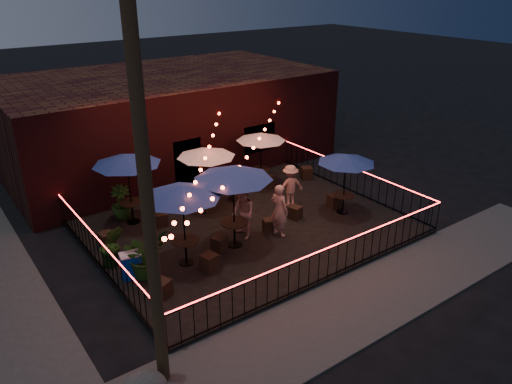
# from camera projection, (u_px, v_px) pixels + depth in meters

# --- Properties ---
(ground) EXTENTS (110.00, 110.00, 0.00)m
(ground) POSITION_uv_depth(u_px,v_px,m) (283.00, 254.00, 15.68)
(ground) COLOR black
(ground) RESTS_ON ground
(patio) EXTENTS (10.00, 8.00, 0.15)m
(patio) POSITION_uv_depth(u_px,v_px,m) (247.00, 228.00, 17.13)
(patio) COLOR black
(patio) RESTS_ON ground
(sidewalk) EXTENTS (18.00, 2.50, 0.05)m
(sidewalk) POSITION_uv_depth(u_px,v_px,m) (359.00, 304.00, 13.26)
(sidewalk) COLOR #403D3B
(sidewalk) RESTS_ON ground
(brick_building) EXTENTS (14.00, 8.00, 4.00)m
(brick_building) POSITION_uv_depth(u_px,v_px,m) (164.00, 118.00, 22.81)
(brick_building) COLOR black
(brick_building) RESTS_ON ground
(utility_pole) EXTENTS (0.26, 0.26, 8.00)m
(utility_pole) POSITION_uv_depth(u_px,v_px,m) (148.00, 215.00, 9.24)
(utility_pole) COLOR #362616
(utility_pole) RESTS_ON ground
(fence_front) EXTENTS (10.00, 0.04, 1.04)m
(fence_front) POSITION_uv_depth(u_px,v_px,m) (328.00, 263.00, 13.93)
(fence_front) COLOR black
(fence_front) RESTS_ON patio
(fence_left) EXTENTS (0.04, 8.00, 1.04)m
(fence_left) POSITION_uv_depth(u_px,v_px,m) (103.00, 258.00, 14.21)
(fence_left) COLOR black
(fence_left) RESTS_ON patio
(fence_right) EXTENTS (0.04, 8.00, 1.04)m
(fence_right) POSITION_uv_depth(u_px,v_px,m) (351.00, 179.00, 19.58)
(fence_right) COLOR black
(fence_right) RESTS_ON patio
(festoon_lights) EXTENTS (10.02, 8.72, 1.32)m
(festoon_lights) POSITION_uv_depth(u_px,v_px,m) (225.00, 170.00, 15.38)
(festoon_lights) COLOR #FD3214
(festoon_lights) RESTS_ON ground
(cafe_table_0) EXTENTS (2.98, 2.98, 2.52)m
(cafe_table_0) POSITION_uv_depth(u_px,v_px,m) (182.00, 192.00, 14.00)
(cafe_table_0) COLOR black
(cafe_table_0) RESTS_ON patio
(cafe_table_1) EXTENTS (2.69, 2.69, 2.51)m
(cafe_table_1) POSITION_uv_depth(u_px,v_px,m) (127.00, 160.00, 16.43)
(cafe_table_1) COLOR black
(cafe_table_1) RESTS_ON patio
(cafe_table_2) EXTENTS (2.62, 2.62, 2.66)m
(cafe_table_2) POSITION_uv_depth(u_px,v_px,m) (233.00, 174.00, 14.92)
(cafe_table_2) COLOR black
(cafe_table_2) RESTS_ON patio
(cafe_table_3) EXTENTS (2.72, 2.72, 2.31)m
(cafe_table_3) POSITION_uv_depth(u_px,v_px,m) (206.00, 153.00, 17.64)
(cafe_table_3) COLOR black
(cafe_table_3) RESTS_ON patio
(cafe_table_4) EXTENTS (2.62, 2.62, 2.24)m
(cafe_table_4) POSITION_uv_depth(u_px,v_px,m) (346.00, 159.00, 17.23)
(cafe_table_4) COLOR black
(cafe_table_4) RESTS_ON patio
(cafe_table_5) EXTENTS (2.27, 2.27, 2.18)m
(cafe_table_5) POSITION_uv_depth(u_px,v_px,m) (261.00, 137.00, 19.70)
(cafe_table_5) COLOR black
(cafe_table_5) RESTS_ON patio
(bistro_chair_0) EXTENTS (0.53, 0.53, 0.48)m
(bistro_chair_0) POSITION_uv_depth(u_px,v_px,m) (163.00, 288.00, 13.31)
(bistro_chair_0) COLOR black
(bistro_chair_0) RESTS_ON patio
(bistro_chair_1) EXTENTS (0.51, 0.51, 0.51)m
(bistro_chair_1) POSITION_uv_depth(u_px,v_px,m) (209.00, 262.00, 14.46)
(bistro_chair_1) COLOR black
(bistro_chair_1) RESTS_ON patio
(bistro_chair_2) EXTENTS (0.44, 0.44, 0.49)m
(bistro_chair_2) POSITION_uv_depth(u_px,v_px,m) (107.00, 240.00, 15.70)
(bistro_chair_2) COLOR black
(bistro_chair_2) RESTS_ON patio
(bistro_chair_3) EXTENTS (0.46, 0.46, 0.45)m
(bistro_chair_3) POSITION_uv_depth(u_px,v_px,m) (162.00, 219.00, 17.05)
(bistro_chair_3) COLOR black
(bistro_chair_3) RESTS_ON patio
(bistro_chair_4) EXTENTS (0.53, 0.53, 0.48)m
(bistro_chair_4) POSITION_uv_depth(u_px,v_px,m) (219.00, 244.00, 15.49)
(bistro_chair_4) COLOR black
(bistro_chair_4) RESTS_ON patio
(bistro_chair_5) EXTENTS (0.49, 0.49, 0.45)m
(bistro_chair_5) POSITION_uv_depth(u_px,v_px,m) (269.00, 225.00, 16.64)
(bistro_chair_5) COLOR black
(bistro_chair_5) RESTS_ON patio
(bistro_chair_6) EXTENTS (0.43, 0.43, 0.50)m
(bistro_chair_6) POSITION_uv_depth(u_px,v_px,m) (208.00, 205.00, 18.05)
(bistro_chair_6) COLOR black
(bistro_chair_6) RESTS_ON patio
(bistro_chair_7) EXTENTS (0.38, 0.38, 0.42)m
(bistro_chair_7) POSITION_uv_depth(u_px,v_px,m) (235.00, 195.00, 18.98)
(bistro_chair_7) COLOR black
(bistro_chair_7) RESTS_ON patio
(bistro_chair_8) EXTENTS (0.47, 0.47, 0.45)m
(bistro_chair_8) POSITION_uv_depth(u_px,v_px,m) (295.00, 212.00, 17.53)
(bistro_chair_8) COLOR black
(bistro_chair_8) RESTS_ON patio
(bistro_chair_9) EXTENTS (0.45, 0.45, 0.48)m
(bistro_chair_9) POSITION_uv_depth(u_px,v_px,m) (334.00, 201.00, 18.38)
(bistro_chair_9) COLOR black
(bistro_chair_9) RESTS_ON patio
(bistro_chair_10) EXTENTS (0.53, 0.53, 0.48)m
(bistro_chair_10) POSITION_uv_depth(u_px,v_px,m) (269.00, 181.00, 20.14)
(bistro_chair_10) COLOR black
(bistro_chair_10) RESTS_ON patio
(bistro_chair_11) EXTENTS (0.57, 0.57, 0.52)m
(bistro_chair_11) POSITION_uv_depth(u_px,v_px,m) (306.00, 173.00, 20.90)
(bistro_chair_11) COLOR black
(bistro_chair_11) RESTS_ON patio
(patron_a) EXTENTS (0.57, 0.74, 1.80)m
(patron_a) POSITION_uv_depth(u_px,v_px,m) (279.00, 210.00, 16.16)
(patron_a) COLOR tan
(patron_a) RESTS_ON patio
(patron_b) EXTENTS (0.77, 0.93, 1.73)m
(patron_b) POSITION_uv_depth(u_px,v_px,m) (243.00, 213.00, 16.04)
(patron_b) COLOR tan
(patron_b) RESTS_ON patio
(patron_c) EXTENTS (1.15, 0.84, 1.60)m
(patron_c) POSITION_uv_depth(u_px,v_px,m) (290.00, 186.00, 18.26)
(patron_c) COLOR #DCAB93
(patron_c) RESTS_ON patio
(potted_shrub_a) EXTENTS (1.51, 1.40, 1.38)m
(potted_shrub_a) POSITION_uv_depth(u_px,v_px,m) (145.00, 254.00, 14.03)
(potted_shrub_a) COLOR #16330A
(potted_shrub_a) RESTS_ON patio
(potted_shrub_b) EXTENTS (0.87, 0.79, 1.30)m
(potted_shrub_b) POSITION_uv_depth(u_px,v_px,m) (112.00, 245.00, 14.58)
(potted_shrub_b) COLOR #0D3C0C
(potted_shrub_b) RESTS_ON patio
(potted_shrub_c) EXTENTS (0.76, 0.76, 1.23)m
(potted_shrub_c) POSITION_uv_depth(u_px,v_px,m) (121.00, 203.00, 17.37)
(potted_shrub_c) COLOR #143B11
(potted_shrub_c) RESTS_ON patio
(cooler) EXTENTS (0.64, 0.51, 0.76)m
(cooler) POSITION_uv_depth(u_px,v_px,m) (131.00, 265.00, 14.08)
(cooler) COLOR #0936B6
(cooler) RESTS_ON patio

